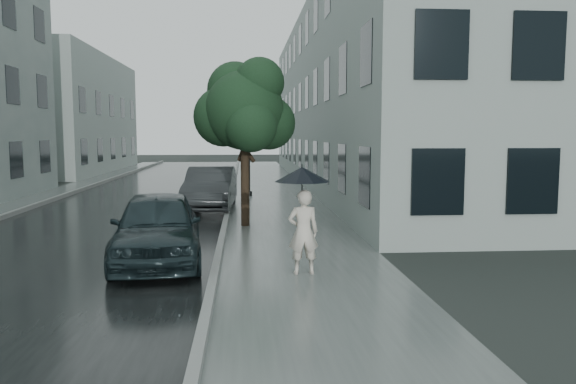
{
  "coord_description": "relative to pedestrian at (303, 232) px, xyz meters",
  "views": [
    {
      "loc": [
        -1.01,
        -10.69,
        2.68
      ],
      "look_at": [
        0.01,
        2.42,
        1.3
      ],
      "focal_mm": 35.0,
      "sensor_mm": 36.0,
      "label": 1
    }
  ],
  "objects": [
    {
      "name": "ground",
      "position": [
        -0.1,
        0.24,
        -0.82
      ],
      "size": [
        120.0,
        120.0,
        0.0
      ],
      "primitive_type": "plane",
      "color": "black",
      "rests_on": "ground"
    },
    {
      "name": "sidewalk",
      "position": [
        0.15,
        12.24,
        -0.81
      ],
      "size": [
        3.5,
        60.0,
        0.01
      ],
      "primitive_type": "cube",
      "color": "slate",
      "rests_on": "ground"
    },
    {
      "name": "kerb_near",
      "position": [
        -1.67,
        12.24,
        -0.74
      ],
      "size": [
        0.15,
        60.0,
        0.15
      ],
      "primitive_type": "cube",
      "color": "slate",
      "rests_on": "ground"
    },
    {
      "name": "asphalt_road",
      "position": [
        -5.17,
        12.24,
        -0.81
      ],
      "size": [
        6.85,
        60.0,
        0.0
      ],
      "primitive_type": "cube",
      "color": "black",
      "rests_on": "ground"
    },
    {
      "name": "kerb_far",
      "position": [
        -8.67,
        12.24,
        -0.74
      ],
      "size": [
        0.15,
        60.0,
        0.15
      ],
      "primitive_type": "cube",
      "color": "slate",
      "rests_on": "ground"
    },
    {
      "name": "sidewalk_far",
      "position": [
        -9.6,
        12.24,
        -0.81
      ],
      "size": [
        1.7,
        60.0,
        0.01
      ],
      "primitive_type": "cube",
      "color": "#4C5451",
      "rests_on": "ground"
    },
    {
      "name": "building_near",
      "position": [
        5.37,
        19.74,
        3.68
      ],
      "size": [
        7.02,
        36.0,
        9.0
      ],
      "color": "gray",
      "rests_on": "ground"
    },
    {
      "name": "building_far_b",
      "position": [
        -13.87,
        30.24,
        3.18
      ],
      "size": [
        7.02,
        18.0,
        8.0
      ],
      "color": "gray",
      "rests_on": "ground"
    },
    {
      "name": "pedestrian",
      "position": [
        0.0,
        0.0,
        0.0
      ],
      "size": [
        0.61,
        0.43,
        1.62
      ],
      "primitive_type": "imported",
      "rotation": [
        0.0,
        0.0,
        3.21
      ],
      "color": "beige",
      "rests_on": "sidewalk"
    },
    {
      "name": "umbrella",
      "position": [
        -0.02,
        0.01,
        1.09
      ],
      "size": [
        1.32,
        1.32,
        1.16
      ],
      "rotation": [
        0.0,
        0.0,
        -0.31
      ],
      "color": "black",
      "rests_on": "ground"
    },
    {
      "name": "street_tree",
      "position": [
        -1.09,
        5.8,
        2.54
      ],
      "size": [
        2.96,
        2.69,
        4.81
      ],
      "color": "#332619",
      "rests_on": "ground"
    },
    {
      "name": "lamp_post",
      "position": [
        -1.07,
        13.55,
        2.04
      ],
      "size": [
        0.83,
        0.43,
        4.98
      ],
      "rotation": [
        0.0,
        0.0,
        0.24
      ],
      "color": "black",
      "rests_on": "ground"
    },
    {
      "name": "car_near",
      "position": [
        -2.92,
        1.22,
        -0.07
      ],
      "size": [
        2.16,
        4.48,
        1.48
      ],
      "primitive_type": "imported",
      "rotation": [
        0.0,
        0.0,
        0.1
      ],
      "color": "black",
      "rests_on": "ground"
    },
    {
      "name": "car_far",
      "position": [
        -2.3,
        9.4,
        -0.07
      ],
      "size": [
        1.79,
        4.59,
        1.49
      ],
      "primitive_type": "imported",
      "rotation": [
        0.0,
        0.0,
        -0.05
      ],
      "color": "#262A2C",
      "rests_on": "ground"
    }
  ]
}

